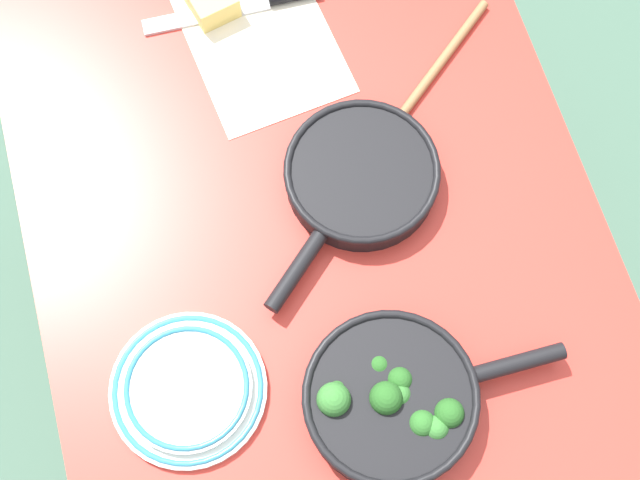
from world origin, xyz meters
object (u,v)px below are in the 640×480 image
(wooden_spoon, at_px, (402,114))
(grater_knife, at_px, (257,3))
(dinner_plate_stack, at_px, (188,389))
(skillet_broccoli, at_px, (392,399))
(skillet_eggs, at_px, (360,177))

(wooden_spoon, xyz_separation_m, grater_knife, (0.26, 0.17, 0.00))
(wooden_spoon, distance_m, dinner_plate_stack, 0.53)
(wooden_spoon, bearing_deg, dinner_plate_stack, -1.13)
(wooden_spoon, bearing_deg, skillet_broccoli, 31.10)
(wooden_spoon, relative_size, dinner_plate_stack, 1.48)
(skillet_eggs, height_order, dinner_plate_stack, skillet_eggs)
(wooden_spoon, bearing_deg, grater_knife, -96.34)
(wooden_spoon, height_order, dinner_plate_stack, dinner_plate_stack)
(wooden_spoon, bearing_deg, skillet_eggs, 3.97)
(skillet_broccoli, xyz_separation_m, dinner_plate_stack, (0.09, 0.27, -0.02))
(skillet_eggs, height_order, wooden_spoon, skillet_eggs)
(skillet_broccoli, bearing_deg, dinner_plate_stack, 161.29)
(grater_knife, bearing_deg, wooden_spoon, 124.93)
(grater_knife, height_order, dinner_plate_stack, dinner_plate_stack)
(skillet_broccoli, height_order, wooden_spoon, skillet_broccoli)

